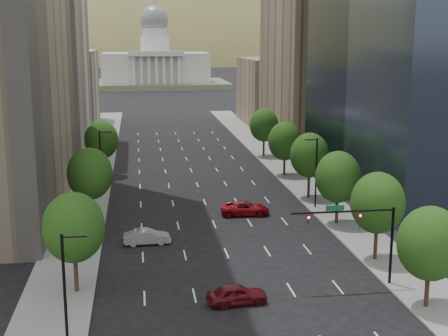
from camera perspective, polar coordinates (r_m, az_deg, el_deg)
name	(u,v)px	position (r m, az deg, el deg)	size (l,w,h in m)	color
sidewalk_left	(84,206)	(82.33, -12.57, -3.37)	(6.00, 200.00, 0.15)	slate
sidewalk_right	(319,197)	(85.50, 8.63, -2.65)	(6.00, 200.00, 0.15)	slate
midrise_cream_left	(46,57)	(123.40, -15.88, 9.66)	(14.00, 30.00, 35.00)	beige
filler_left	(67,88)	(156.59, -14.10, 7.01)	(14.00, 26.00, 18.00)	beige
parking_tan_right	(310,69)	(124.03, 7.81, 8.85)	(14.00, 30.00, 30.00)	#8C7759
filler_right	(273,91)	(156.46, 4.46, 6.96)	(14.00, 26.00, 16.00)	#8C7759
tree_right_0	(430,244)	(52.16, 18.21, -6.53)	(5.20, 5.20, 8.39)	#382316
tree_right_1	(378,203)	(61.67, 13.78, -3.11)	(5.20, 5.20, 8.75)	#382316
tree_right_2	(338,177)	(72.65, 10.31, -0.81)	(5.20, 5.20, 8.61)	#382316
tree_right_3	(309,155)	(83.82, 7.77, 1.16)	(5.20, 5.20, 8.89)	#382316
tree_right_4	(285,141)	(97.23, 5.54, 2.43)	(5.20, 5.20, 8.46)	#382316
tree_right_5	(264,125)	(112.63, 3.65, 3.91)	(5.20, 5.20, 8.75)	#382316
tree_left_0	(74,228)	(53.83, -13.49, -5.29)	(5.20, 5.20, 8.75)	#382316
tree_left_1	(90,174)	(73.08, -12.08, -0.52)	(5.20, 5.20, 8.97)	#382316
tree_left_2	(101,140)	(98.64, -11.06, 2.53)	(5.20, 5.20, 8.68)	#382316
streetlight_rn	(316,171)	(79.17, 8.33, -0.26)	(1.70, 0.20, 9.00)	black
streetlight_ls	(66,295)	(42.84, -14.16, -11.14)	(1.70, 0.20, 9.00)	black
streetlight_ln	(101,161)	(85.97, -11.09, 0.60)	(1.70, 0.20, 9.00)	black
traffic_signal	(365,229)	(55.22, 12.67, -5.43)	(9.12, 0.40, 7.38)	black
capitol	(155,67)	(269.38, -6.24, 9.10)	(60.00, 40.00, 35.20)	#596647
foothills	(180,97)	(622.95, -4.00, 6.41)	(720.00, 413.00, 263.00)	olive
car_maroon	(237,294)	(51.88, 1.19, -11.40)	(1.97, 4.89, 1.67)	#550E14
car_silver	(147,237)	(66.44, -7.00, -6.21)	(1.70, 4.86, 1.60)	#A5A5AB
car_red_far	(245,208)	(76.48, 1.91, -3.68)	(2.74, 5.93, 1.65)	maroon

